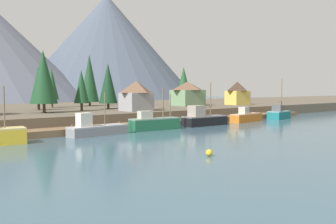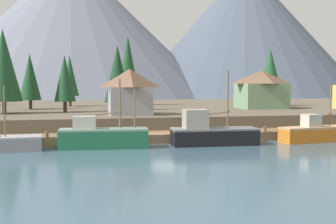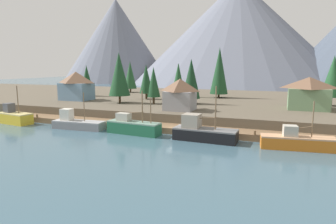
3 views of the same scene
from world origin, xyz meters
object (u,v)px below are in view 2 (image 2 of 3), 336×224
at_px(fishing_boat_black, 211,133).
at_px(conifer_near_left, 70,76).
at_px(fishing_boat_green, 102,137).
at_px(conifer_centre, 270,72).
at_px(fishing_boat_orange, 317,133).
at_px(house_grey, 130,91).
at_px(house_green, 261,89).
at_px(conifer_near_right, 30,77).
at_px(conifer_mid_right, 128,68).
at_px(conifer_far_left, 3,65).
at_px(conifer_far_right, 65,78).
at_px(conifer_back_left, 118,74).

distance_m(fishing_boat_black, conifer_near_left, 37.56).
xyz_separation_m(fishing_boat_green, conifer_centre, (31.66, 27.74, 7.49)).
relative_size(fishing_boat_orange, house_grey, 1.58).
height_order(fishing_boat_green, house_green, house_green).
bearing_deg(fishing_boat_orange, fishing_boat_black, 172.51).
xyz_separation_m(fishing_boat_green, conifer_near_right, (-9.72, 25.84, 6.41)).
distance_m(house_grey, house_green, 24.54).
distance_m(house_green, conifer_mid_right, 25.17).
xyz_separation_m(conifer_near_right, conifer_mid_right, (16.44, 9.67, 1.95)).
height_order(fishing_boat_green, conifer_centre, conifer_centre).
bearing_deg(conifer_far_left, fishing_boat_green, -54.23).
height_order(fishing_boat_orange, conifer_far_right, conifer_far_right).
bearing_deg(conifer_centre, conifer_near_right, -177.37).
bearing_deg(conifer_near_right, conifer_far_left, -104.38).
height_order(conifer_mid_right, conifer_back_left, conifer_mid_right).
xyz_separation_m(house_grey, conifer_near_right, (-13.84, 14.72, 2.05)).
relative_size(house_grey, conifer_mid_right, 0.45).
distance_m(conifer_back_left, conifer_far_left, 16.04).
distance_m(conifer_centre, conifer_far_right, 37.22).
bearing_deg(conifer_mid_right, fishing_boat_green, -100.72).
relative_size(fishing_boat_black, conifer_far_right, 1.15).
height_order(house_grey, conifer_back_left, conifer_back_left).
xyz_separation_m(fishing_boat_green, conifer_mid_right, (6.72, 35.51, 8.36)).
height_order(fishing_boat_green, conifer_near_right, conifer_near_right).
bearing_deg(conifer_near_right, fishing_boat_black, -50.92).
bearing_deg(conifer_far_right, conifer_near_right, 124.63).
bearing_deg(conifer_near_left, conifer_centre, -9.30).
xyz_separation_m(fishing_boat_black, conifer_centre, (20.28, 27.87, 7.37)).
bearing_deg(fishing_boat_orange, fishing_boat_green, 172.32).
bearing_deg(conifer_near_left, conifer_back_left, -60.34).
bearing_deg(conifer_mid_right, fishing_boat_black, -82.57).
xyz_separation_m(fishing_boat_orange, conifer_back_left, (-20.42, 20.92, 6.99)).
bearing_deg(conifer_far_left, conifer_near_left, 64.01).
height_order(fishing_boat_black, conifer_mid_right, conifer_mid_right).
height_order(fishing_boat_green, conifer_near_left, conifer_near_left).
bearing_deg(conifer_mid_right, conifer_near_right, -149.53).
relative_size(fishing_boat_green, conifer_back_left, 0.92).
bearing_deg(fishing_boat_black, conifer_mid_right, 99.90).
xyz_separation_m(fishing_boat_black, conifer_back_left, (-7.93, 20.88, 6.73)).
distance_m(fishing_boat_black, conifer_centre, 35.25).
xyz_separation_m(fishing_boat_black, conifer_near_right, (-21.09, 25.97, 6.29)).
xyz_separation_m(fishing_boat_orange, house_green, (2.84, 20.89, 4.65)).
distance_m(fishing_boat_green, conifer_back_left, 22.12).
bearing_deg(house_green, fishing_boat_orange, -97.75).
distance_m(conifer_near_left, conifer_centre, 35.98).
distance_m(fishing_boat_green, conifer_far_left, 22.05).
bearing_deg(conifer_near_right, conifer_back_left, -21.15).
relative_size(conifer_near_left, conifer_mid_right, 0.70).
relative_size(fishing_boat_orange, conifer_far_left, 0.83).
relative_size(conifer_back_left, conifer_far_right, 1.22).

